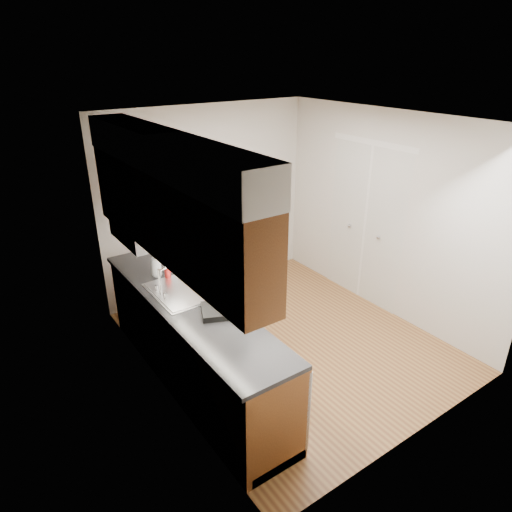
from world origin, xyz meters
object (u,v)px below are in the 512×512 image
Objects in this scene: soap_bottle_a at (156,264)px; person at (234,270)px; soda_can at (168,273)px; dish_rack at (221,310)px; soap_bottle_b at (173,262)px.

person is at bearing -45.47° from soap_bottle_a.
soda_can is 0.34× the size of dish_rack.
soap_bottle_a is 2.42× the size of soda_can.
soda_can is (-0.12, -0.12, -0.05)m from soap_bottle_b.
soap_bottle_b is (0.19, 0.01, -0.04)m from soap_bottle_a.
soap_bottle_b is 0.61× the size of dish_rack.
person is 9.99× the size of soap_bottle_b.
soda_can is 0.91m from dish_rack.
soap_bottle_b is at bearing 1.66° from soap_bottle_a.
soap_bottle_b is 1.03m from dish_rack.
soda_can is (-0.51, 0.47, -0.08)m from person.
person is 7.45× the size of soap_bottle_a.
soap_bottle_a reaches higher than soda_can.
person is 0.83m from soap_bottle_a.
soda_can reaches higher than dish_rack.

